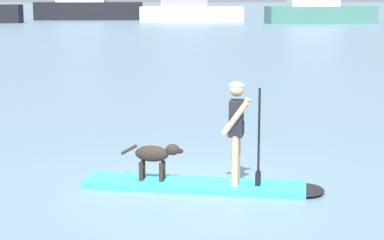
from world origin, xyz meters
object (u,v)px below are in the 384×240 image
object	(u,v)px
dog	(155,155)
moored_boat_starboard	(318,8)
person_paddler	(237,126)
paddleboard	(209,185)
moored_boat_center	(190,8)
moored_boat_far_port	(87,7)

from	to	relation	value
dog	moored_boat_starboard	distance (m)	58.60
moored_boat_starboard	person_paddler	bearing A→B (deg)	-103.64
dog	moored_boat_starboard	size ratio (longest dim) A/B	0.09
paddleboard	moored_boat_center	size ratio (longest dim) A/B	0.34
moored_boat_center	moored_boat_starboard	bearing A→B (deg)	-22.93
person_paddler	moored_boat_starboard	size ratio (longest dim) A/B	0.15
moored_boat_center	moored_boat_starboard	size ratio (longest dim) A/B	1.03
dog	moored_boat_center	world-z (taller)	moored_boat_center
dog	moored_boat_far_port	size ratio (longest dim) A/B	0.08
moored_boat_starboard	moored_boat_center	bearing A→B (deg)	157.07
moored_boat_center	moored_boat_starboard	xyz separation A→B (m)	(12.57, -5.32, 0.02)
moored_boat_center	moored_boat_starboard	distance (m)	13.64
moored_boat_far_port	paddleboard	bearing A→B (deg)	-81.71
paddleboard	moored_boat_far_port	world-z (taller)	moored_boat_far_port
person_paddler	moored_boat_center	xyz separation A→B (m)	(1.23, 62.20, 0.43)
dog	moored_boat_starboard	world-z (taller)	moored_boat_starboard
dog	moored_boat_far_port	distance (m)	67.33
moored_boat_far_port	moored_boat_center	world-z (taller)	moored_boat_center
dog	moored_boat_far_port	xyz separation A→B (m)	(-8.91, 66.73, 0.94)
moored_boat_far_port	moored_boat_center	distance (m)	12.37
moored_boat_center	moored_boat_far_port	bearing A→B (deg)	157.22
paddleboard	moored_boat_center	bearing A→B (deg)	88.47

